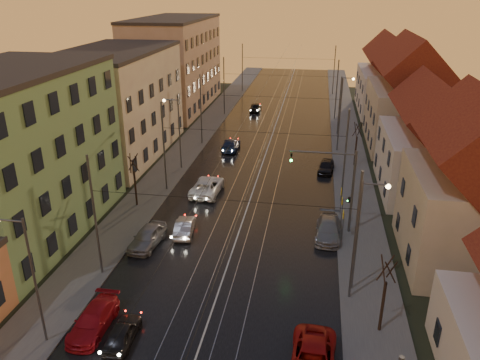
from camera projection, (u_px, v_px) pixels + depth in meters
The scene contains 42 objects.
road at pixel (269, 145), 60.25m from camera, with size 16.00×120.00×0.04m, color black.
sidewalk_left at pixel (194, 141), 61.73m from camera, with size 4.00×120.00×0.15m, color #4C4C4C.
sidewalk_right at pixel (348, 149), 58.73m from camera, with size 4.00×120.00×0.15m, color #4C4C4C.
tram_rail_0 at pixel (252, 144), 60.57m from camera, with size 0.06×120.00×0.03m, color gray.
tram_rail_1 at pixel (263, 144), 60.35m from camera, with size 0.06×120.00×0.03m, color gray.
tram_rail_2 at pixel (275, 145), 60.12m from camera, with size 0.06×120.00×0.03m, color gray.
tram_rail_3 at pixel (286, 146), 59.91m from camera, with size 0.06×120.00×0.03m, color gray.
apartment_left_1 at pixel (14, 158), 36.70m from camera, with size 10.00×18.00×13.00m, color #679A62.
apartment_left_2 at pixel (117, 105), 55.11m from camera, with size 10.00×20.00×12.00m, color #C4AF97.
apartment_left_3 at pixel (175, 65), 76.59m from camera, with size 10.00×24.00×14.00m, color #A08167.
house_right_1 at pixel (473, 194), 32.84m from camera, with size 8.67×10.20×10.80m.
house_right_2 at pixel (432, 147), 44.99m from camera, with size 9.18×12.24×9.20m.
house_right_3 at pixel (408, 100), 58.21m from camera, with size 9.18×14.28×11.50m.
house_right_4 at pixel (389, 80), 74.90m from camera, with size 9.18×16.32×10.00m.
catenary_pole_l_1 at pixel (95, 218), 31.58m from camera, with size 0.16×0.16×9.00m, color #595B60.
catenary_pole_r_1 at pixel (355, 238), 29.00m from camera, with size 0.16×0.16×9.00m, color #595B60.
catenary_pole_l_2 at pixel (164, 148), 45.24m from camera, with size 0.16×0.16×9.00m, color #595B60.
catenary_pole_r_2 at pixel (345, 157), 42.66m from camera, with size 0.16×0.16×9.00m, color #595B60.
catenary_pole_l_3 at pixel (201, 110), 58.91m from camera, with size 0.16×0.16×9.00m, color #595B60.
catenary_pole_r_3 at pixel (340, 116), 56.33m from camera, with size 0.16×0.16×9.00m, color #595B60.
catenary_pole_l_4 at pixel (224, 87), 72.57m from camera, with size 0.16×0.16×9.00m, color #595B60.
catenary_pole_r_4 at pixel (337, 90), 69.99m from camera, with size 0.16×0.16×9.00m, color #595B60.
catenary_pole_l_5 at pixel (242, 68), 88.97m from camera, with size 0.16×0.16×9.00m, color #595B60.
catenary_pole_r_5 at pixel (334, 71), 86.39m from camera, with size 0.16×0.16×9.00m, color #595B60.
street_lamp_0 at pixel (28, 269), 25.13m from camera, with size 1.75×0.32×8.00m.
street_lamp_1 at pixel (363, 226), 29.68m from camera, with size 1.75×0.32×8.00m.
street_lamp_2 at pixel (177, 127), 50.64m from camera, with size 1.75×0.32×8.00m.
street_lamp_3 at pixel (342, 100), 62.48m from camera, with size 1.75×0.32×8.00m.
traffic_light_mast at pixel (341, 181), 37.25m from camera, with size 5.30×0.32×7.20m.
bare_tree_0 at pixel (135, 181), 42.62m from camera, with size 1.09×1.09×5.11m.
bare_tree_1 at pixel (384, 297), 26.80m from camera, with size 1.09×1.09×5.11m.
bare_tree_2 at pixel (356, 145), 52.28m from camera, with size 1.09×1.09×5.11m.
driving_car_0 at pixel (122, 333), 26.76m from camera, with size 1.44×3.57×1.22m, color black.
driving_car_1 at pixel (185, 227), 38.46m from camera, with size 1.37×3.91×1.29m, color #A4A4AA.
driving_car_2 at pixel (207, 186), 45.98m from camera, with size 2.55×5.53×1.54m, color white.
driving_car_3 at pixel (231, 144), 58.26m from camera, with size 1.96×4.82×1.40m, color #152241.
driving_car_4 at pixel (256, 107), 76.14m from camera, with size 1.68×4.18×1.43m, color black.
parked_left_2 at pixel (93, 320), 27.69m from camera, with size 1.85×4.55×1.32m, color #A0101A.
parked_left_3 at pixel (148, 237), 36.68m from camera, with size 1.81×4.50×1.53m, color gray.
parked_right_0 at pixel (313, 360), 24.66m from camera, with size 2.39×5.18×1.44m, color #A41010.
parked_right_1 at pixel (328, 229), 37.95m from camera, with size 1.98×4.88×1.42m, color gray.
parked_right_2 at pixel (326, 166), 51.27m from camera, with size 1.56×3.87×1.32m, color black.
Camera 1 is at (5.66, -17.21, 18.99)m, focal length 35.00 mm.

